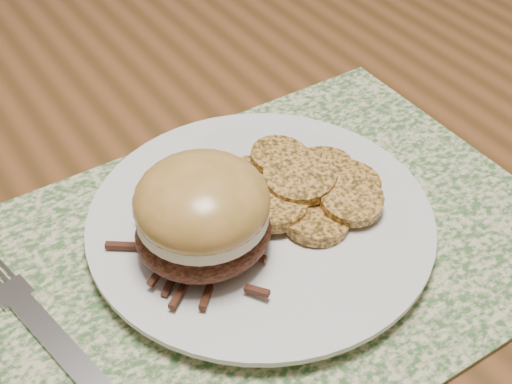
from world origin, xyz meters
TOP-DOWN VIEW (x-y plane):
  - dining_table at (0.00, 0.00)m, footprint 1.50×0.90m
  - placemat at (-0.04, -0.08)m, footprint 0.45×0.33m
  - dinner_plate at (-0.04, -0.06)m, footprint 0.26×0.26m
  - pork_sandwich at (-0.09, -0.07)m, footprint 0.10×0.10m
  - roasted_potatoes at (0.00, -0.06)m, footprint 0.14×0.14m
  - fork at (-0.22, -0.07)m, footprint 0.06×0.21m

SIDE VIEW (x-z plane):
  - dining_table at x=0.00m, z-range 0.30..1.05m
  - placemat at x=-0.04m, z-range 0.75..0.75m
  - fork at x=-0.22m, z-range 0.75..0.76m
  - dinner_plate at x=-0.04m, z-range 0.75..0.77m
  - roasted_potatoes at x=0.00m, z-range 0.76..0.79m
  - pork_sandwich at x=-0.09m, z-range 0.77..0.85m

